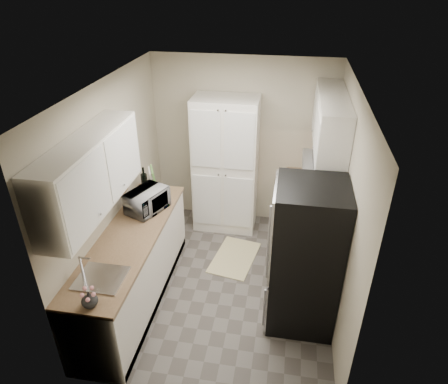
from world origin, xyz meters
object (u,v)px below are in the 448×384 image
(refrigerator, at_px, (305,257))
(microwave, at_px, (147,201))
(wine_bottle, at_px, (144,181))
(pantry_cabinet, at_px, (226,166))
(toaster_oven, at_px, (317,175))
(electric_range, at_px, (305,241))

(refrigerator, xyz_separation_m, microwave, (-1.89, 0.51, 0.21))
(refrigerator, bearing_deg, wine_bottle, 155.77)
(refrigerator, relative_size, wine_bottle, 5.28)
(pantry_cabinet, distance_m, toaster_oven, 1.29)
(pantry_cabinet, relative_size, refrigerator, 1.18)
(pantry_cabinet, height_order, wine_bottle, pantry_cabinet)
(electric_range, bearing_deg, toaster_oven, 81.96)
(electric_range, distance_m, toaster_oven, 0.99)
(microwave, bearing_deg, electric_range, -58.85)
(microwave, distance_m, wine_bottle, 0.47)
(electric_range, relative_size, refrigerator, 0.66)
(refrigerator, distance_m, wine_bottle, 2.29)
(pantry_cabinet, xyz_separation_m, microwave, (-0.75, -1.22, 0.06))
(wine_bottle, bearing_deg, refrigerator, -24.23)
(electric_range, relative_size, microwave, 2.31)
(refrigerator, height_order, microwave, refrigerator)
(refrigerator, bearing_deg, toaster_oven, 84.70)
(wine_bottle, xyz_separation_m, toaster_oven, (2.23, 0.68, -0.06))
(pantry_cabinet, distance_m, refrigerator, 2.07)
(pantry_cabinet, bearing_deg, wine_bottle, -139.99)
(refrigerator, distance_m, toaster_oven, 1.63)
(refrigerator, height_order, wine_bottle, refrigerator)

